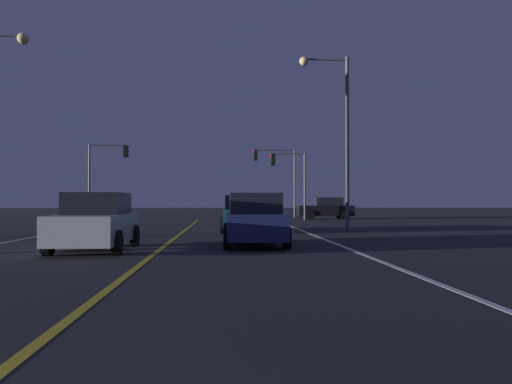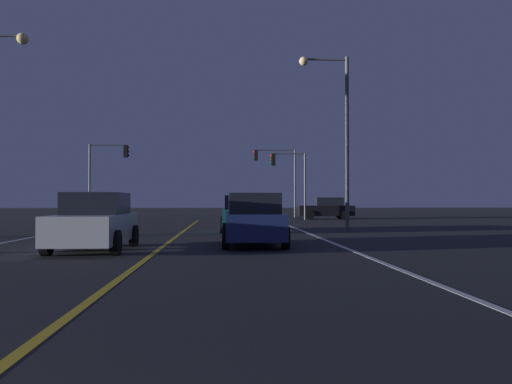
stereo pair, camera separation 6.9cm
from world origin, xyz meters
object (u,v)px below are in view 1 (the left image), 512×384
object	(u,v)px
traffic_light_near_left	(108,164)
street_lamp_right_far	(336,120)
car_oncoming	(96,222)
car_lead_same_lane	(254,220)
car_crossing_side	(326,209)
traffic_light_far_right	(275,167)
car_ahead_far	(242,214)
traffic_light_near_right	(288,170)

from	to	relation	value
traffic_light_near_left	street_lamp_right_far	world-z (taller)	street_lamp_right_far
car_oncoming	car_lead_same_lane	world-z (taller)	same
car_lead_same_lane	street_lamp_right_far	bearing A→B (deg)	-29.80
car_crossing_side	traffic_light_far_right	bearing A→B (deg)	-47.74
car_crossing_side	car_ahead_far	world-z (taller)	same
car_oncoming	car_lead_same_lane	size ratio (longest dim) A/B	1.00
car_ahead_far	car_crossing_side	bearing A→B (deg)	-24.70
car_lead_same_lane	car_ahead_far	bearing A→B (deg)	1.07
car_oncoming	traffic_light_near_right	world-z (taller)	traffic_light_near_right
car_ahead_far	traffic_light_far_right	world-z (taller)	traffic_light_far_right
car_oncoming	street_lamp_right_far	distance (m)	13.74
traffic_light_far_right	traffic_light_near_right	bearing A→B (deg)	94.20
traffic_light_near_right	traffic_light_far_right	distance (m)	5.55
car_crossing_side	traffic_light_near_left	xyz separation A→B (m)	(-16.49, -1.53, 3.31)
traffic_light_near_left	street_lamp_right_far	xyz separation A→B (m)	(13.96, -13.63, 1.22)
car_lead_same_lane	traffic_light_near_right	xyz separation A→B (m)	(3.79, 21.41, 2.91)
traffic_light_near_left	car_ahead_far	bearing A→B (deg)	-56.13
traffic_light_near_right	street_lamp_right_far	xyz separation A→B (m)	(0.67, -13.63, 1.61)
car_lead_same_lane	street_lamp_right_far	size ratio (longest dim) A/B	0.51
car_ahead_far	traffic_light_near_left	size ratio (longest dim) A/B	0.77
car_ahead_far	traffic_light_far_right	xyz separation A→B (m)	(3.52, 19.46, 3.52)
car_crossing_side	street_lamp_right_far	xyz separation A→B (m)	(-2.53, -15.17, 4.53)
car_crossing_side	car_ahead_far	distance (m)	17.05
car_lead_same_lane	street_lamp_right_far	world-z (taller)	street_lamp_right_far
car_ahead_far	traffic_light_far_right	distance (m)	20.09
car_lead_same_lane	traffic_light_far_right	distance (m)	27.35
car_oncoming	street_lamp_right_far	size ratio (longest dim) A/B	0.51
traffic_light_far_right	car_oncoming	bearing A→B (deg)	73.99
car_oncoming	traffic_light_near_left	world-z (taller)	traffic_light_near_left
car_ahead_far	traffic_light_near_right	world-z (taller)	traffic_light_near_right
car_lead_same_lane	car_ahead_far	distance (m)	7.46
car_oncoming	traffic_light_near_left	size ratio (longest dim) A/B	0.77
street_lamp_right_far	traffic_light_near_left	bearing A→B (deg)	-44.32
traffic_light_near_right	traffic_light_near_left	xyz separation A→B (m)	(-13.29, 0.00, 0.40)
traffic_light_near_left	traffic_light_far_right	size ratio (longest dim) A/B	0.96
traffic_light_near_right	car_ahead_far	bearing A→B (deg)	74.29
traffic_light_near_left	traffic_light_far_right	world-z (taller)	traffic_light_far_right
car_crossing_side	traffic_light_near_left	distance (m)	16.89
car_oncoming	car_crossing_side	xyz separation A→B (m)	(11.72, 24.32, 0.00)
car_oncoming	traffic_light_near_right	xyz separation A→B (m)	(8.52, 22.79, 2.91)
traffic_light_far_right	street_lamp_right_far	xyz separation A→B (m)	(1.07, -19.13, 1.00)
traffic_light_near_left	street_lamp_right_far	bearing A→B (deg)	-44.32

